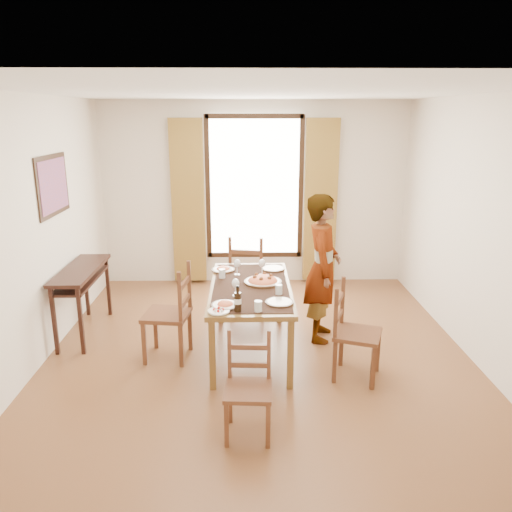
{
  "coord_description": "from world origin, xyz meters",
  "views": [
    {
      "loc": [
        -0.12,
        -4.89,
        2.5
      ],
      "look_at": [
        -0.02,
        0.37,
        1.0
      ],
      "focal_mm": 35.0,
      "sensor_mm": 36.0,
      "label": 1
    }
  ],
  "objects_px": {
    "console_table": "(81,278)",
    "man": "(323,268)",
    "dining_table": "(251,292)",
    "pasta_platter": "(263,279)"
  },
  "relations": [
    {
      "from": "console_table",
      "to": "man",
      "type": "distance_m",
      "value": 2.77
    },
    {
      "from": "dining_table",
      "to": "pasta_platter",
      "type": "relative_size",
      "value": 4.19
    },
    {
      "from": "dining_table",
      "to": "man",
      "type": "bearing_deg",
      "value": 22.55
    },
    {
      "from": "console_table",
      "to": "man",
      "type": "height_order",
      "value": "man"
    },
    {
      "from": "console_table",
      "to": "pasta_platter",
      "type": "height_order",
      "value": "pasta_platter"
    },
    {
      "from": "console_table",
      "to": "pasta_platter",
      "type": "distance_m",
      "value": 2.13
    },
    {
      "from": "dining_table",
      "to": "man",
      "type": "height_order",
      "value": "man"
    },
    {
      "from": "dining_table",
      "to": "pasta_platter",
      "type": "distance_m",
      "value": 0.2
    },
    {
      "from": "man",
      "to": "console_table",
      "type": "bearing_deg",
      "value": 96.48
    },
    {
      "from": "dining_table",
      "to": "console_table",
      "type": "bearing_deg",
      "value": 165.25
    }
  ]
}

